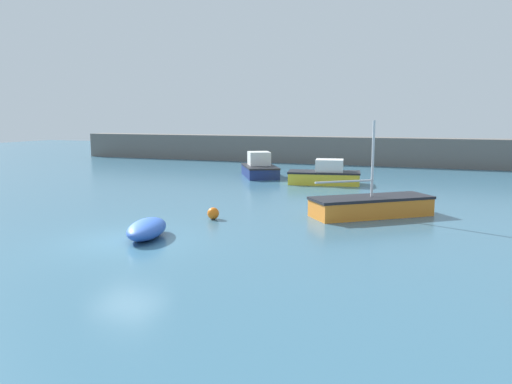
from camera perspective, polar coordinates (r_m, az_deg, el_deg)
ground_plane at (r=18.68m, az=-14.56°, el=-5.72°), size 120.00×120.00×0.20m
harbor_breakwater at (r=48.14m, az=8.23°, el=4.77°), size 53.49×2.49×2.53m
motorboat_with_cabin at (r=37.09m, az=0.41°, el=2.77°), size 4.21×5.11×1.83m
motorboat_grey_hull at (r=33.26m, az=7.93°, el=1.96°), size 4.97×2.84×1.65m
sailboat_twin_hulled at (r=22.98m, az=13.02°, el=-1.56°), size 5.43×4.87×4.27m
rowboat_white_midwater at (r=18.81m, az=-12.36°, el=-4.14°), size 1.94×2.94×0.69m
mooring_buoy_orange at (r=21.82m, az=-4.92°, el=-2.45°), size 0.52×0.52×0.52m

